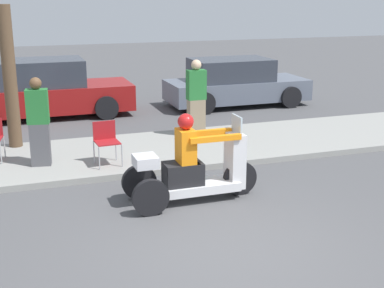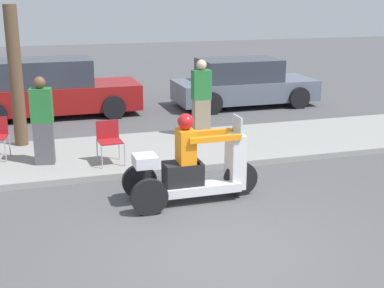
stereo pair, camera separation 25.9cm
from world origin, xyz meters
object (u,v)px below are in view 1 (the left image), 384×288
Objects in this scene: motorcycle_trike at (193,170)px; spectator_mid_group at (39,124)px; parked_car_lot_far at (235,83)px; parked_car_lot_center at (42,90)px; tree_trunk at (10,78)px; folding_chair_set_back at (106,138)px; spectator_near_curb at (196,100)px.

spectator_mid_group reaches higher than motorcycle_trike.
motorcycle_trike is 3.32m from spectator_mid_group.
parked_car_lot_center is (-5.62, 0.29, 0.07)m from parked_car_lot_far.
parked_car_lot_far is 1.42× the size of tree_trunk.
spectator_mid_group is 4.80m from parked_car_lot_center.
folding_chair_set_back is 0.17× the size of parked_car_lot_center.
parked_car_lot_center is at bearing 85.64° from spectator_mid_group.
folding_chair_set_back is at bearing -80.61° from parked_car_lot_center.
spectator_mid_group reaches higher than parked_car_lot_center.
spectator_near_curb reaches higher than parked_car_lot_center.
motorcycle_trike is at bearing -46.67° from spectator_mid_group.
motorcycle_trike is 1.32× the size of spectator_mid_group.
parked_car_lot_far is 0.90× the size of parked_car_lot_center.
parked_car_lot_far is 7.13m from tree_trunk.
parked_car_lot_far is (5.98, 4.49, -0.27)m from spectator_mid_group.
motorcycle_trike is 0.53× the size of parked_car_lot_far.
tree_trunk reaches higher than parked_car_lot_center.
parked_car_lot_far is at bearing 61.62° from motorcycle_trike.
spectator_mid_group is 0.40× the size of parked_car_lot_far.
spectator_near_curb is at bearing -125.68° from parked_car_lot_far.
folding_chair_set_back is 6.78m from parked_car_lot_far.
spectator_mid_group is at bearing 133.33° from motorcycle_trike.
folding_chair_set_back is 5.17m from parked_car_lot_center.
parked_car_lot_far is (2.43, 3.39, -0.29)m from spectator_near_curb.
tree_trunk reaches higher than spectator_mid_group.
folding_chair_set_back is at bearing -48.31° from tree_trunk.
tree_trunk is (-2.70, 3.93, 1.08)m from motorcycle_trike.
spectator_near_curb is 4.87m from parked_car_lot_center.
tree_trunk reaches higher than spectator_near_curb.
spectator_near_curb reaches higher than motorcycle_trike.
tree_trunk is (-6.42, -2.96, 0.94)m from parked_car_lot_far.
parked_car_lot_far is at bearing 24.75° from tree_trunk.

